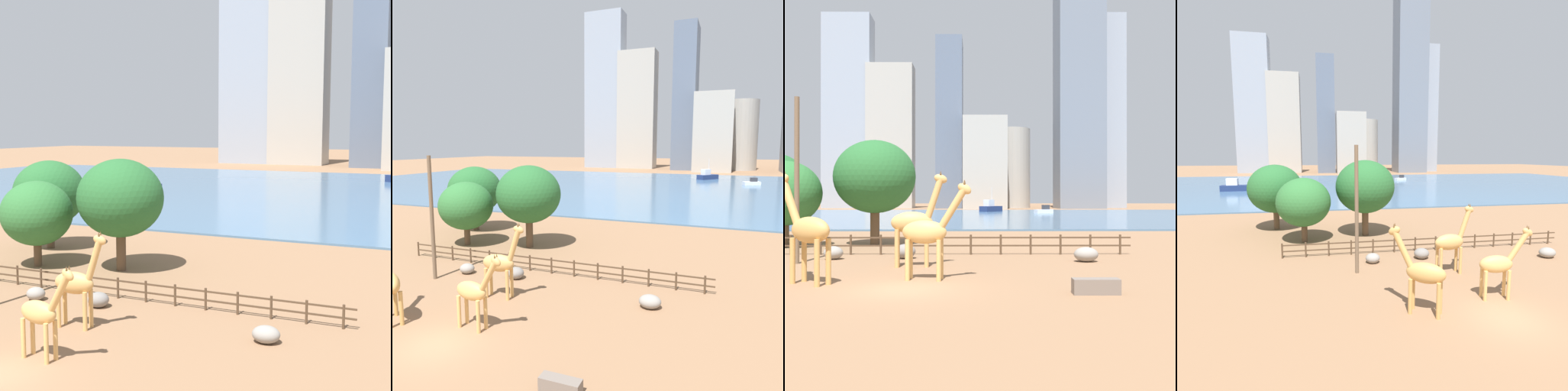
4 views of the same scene
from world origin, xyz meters
TOP-DOWN VIEW (x-y plane):
  - ground_plane at (0.00, 80.00)m, footprint 400.00×400.00m
  - harbor_water at (0.00, 77.00)m, footprint 180.00×86.00m
  - giraffe_tall at (-0.33, 6.50)m, footprint 3.12×1.08m
  - giraffe_companion at (0.80, 2.22)m, footprint 3.29×1.05m
  - giraffe_young at (-4.34, 1.33)m, footprint 3.16×2.25m
  - utility_pole at (-7.15, 7.75)m, footprint 0.28×0.28m
  - boulder_near_fence at (9.33, 8.40)m, footprint 1.40×1.13m
  - boulder_by_pole at (-1.37, 9.98)m, footprint 1.28×1.18m
  - boulder_small at (-5.64, 9.63)m, footprint 1.16×1.06m
  - enclosure_fence at (-0.14, 12.00)m, footprint 26.12×0.14m
  - tree_left_large at (-4.94, 18.37)m, footprint 6.34×6.34m
  - tree_center_broad at (-14.87, 22.92)m, footprint 6.24×6.24m
  - tree_right_tall at (-11.37, 16.89)m, footprint 5.41×5.41m
  - boat_ferry at (-29.93, 64.35)m, footprint 7.08×2.81m
  - boat_sailboat at (18.23, 89.29)m, footprint 4.44×3.14m
  - boat_tug at (6.62, 101.96)m, footprint 5.96×6.85m
  - skyline_tower_needle at (-6.04, 148.91)m, footprint 8.83×14.33m
  - skyline_block_central at (-26.84, 151.88)m, footprint 15.97×9.40m
  - skyline_tower_glass at (37.90, 145.62)m, footprint 15.19×15.14m
  - skyline_block_left at (15.64, 153.25)m, footprint 13.12×13.12m
  - skyline_block_right at (50.44, 153.40)m, footprint 9.65×9.06m
  - skyline_tower_short at (5.88, 138.77)m, footprint 14.12×11.13m
  - skyline_block_wide at (-41.89, 152.66)m, footprint 16.57×9.45m

SIDE VIEW (x-z plane):
  - ground_plane at x=0.00m, z-range 0.00..0.00m
  - harbor_water at x=0.00m, z-range 0.00..0.20m
  - boulder_small at x=-5.64m, z-range 0.00..0.79m
  - boulder_near_fence at x=9.33m, z-range 0.00..0.85m
  - boulder_by_pole at x=-1.37m, z-range 0.00..0.88m
  - enclosure_fence at x=-0.14m, z-range 0.11..1.41m
  - boat_sailboat at x=18.23m, z-range -0.10..1.75m
  - boat_tug at x=6.62m, z-range -1.82..4.24m
  - boat_ferry at x=-29.93m, z-range -0.29..2.78m
  - giraffe_companion at x=0.80m, z-range -0.09..4.43m
  - giraffe_young at x=-4.34m, z-range -0.14..4.81m
  - giraffe_tall at x=-0.33m, z-range -0.19..4.99m
  - tree_right_tall at x=-11.37m, z-range 0.79..7.27m
  - utility_pole at x=-7.15m, z-range 0.00..9.40m
  - tree_center_broad at x=-14.87m, z-range 0.99..8.63m
  - tree_left_large at x=-4.94m, z-range 1.22..9.42m
  - skyline_block_left at x=15.64m, z-range 0.00..27.91m
  - skyline_tower_short at x=5.88m, z-range 0.00..29.64m
  - skyline_block_central at x=-26.84m, z-range 0.00..49.94m
  - skyline_tower_needle at x=-6.04m, z-range 0.00..57.78m
  - skyline_block_wide at x=-41.89m, z-range 0.00..67.39m
  - skyline_block_right at x=50.44m, z-range 0.00..67.97m
  - skyline_tower_glass at x=37.90m, z-range 0.00..92.93m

